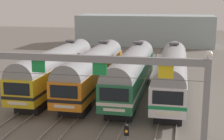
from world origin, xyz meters
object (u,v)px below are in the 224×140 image
at_px(commuter_train_orange, 93,69).
at_px(commuter_train_green, 132,71).
at_px(commuter_train_white, 172,72).
at_px(catenary_gantry, 69,76).
at_px(commuter_train_yellow, 57,67).
at_px(yard_signal_mast, 127,139).

relative_size(commuter_train_orange, commuter_train_green, 1.00).
height_order(commuter_train_orange, commuter_train_white, same).
relative_size(commuter_train_orange, catenary_gantry, 1.04).
bearing_deg(commuter_train_orange, commuter_train_green, 0.00).
bearing_deg(commuter_train_white, commuter_train_green, 180.00).
relative_size(commuter_train_yellow, yard_signal_mast, 6.38).
xyz_separation_m(commuter_train_yellow, yard_signal_mast, (10.13, -15.32, -0.71)).
xyz_separation_m(commuter_train_green, commuter_train_white, (4.05, 0.00, 0.00)).
bearing_deg(commuter_train_orange, catenary_gantry, -81.46).
height_order(catenary_gantry, yard_signal_mast, catenary_gantry).
bearing_deg(commuter_train_yellow, yard_signal_mast, -56.53).
bearing_deg(commuter_train_green, catenary_gantry, -98.54).
bearing_deg(commuter_train_orange, commuter_train_yellow, 180.00).
xyz_separation_m(commuter_train_orange, commuter_train_white, (8.10, 0.00, 0.00)).
relative_size(commuter_train_orange, yard_signal_mast, 6.38).
distance_m(commuter_train_yellow, yard_signal_mast, 18.38).
bearing_deg(commuter_train_green, commuter_train_white, 0.00).
bearing_deg(commuter_train_white, yard_signal_mast, -97.53).
xyz_separation_m(commuter_train_white, catenary_gantry, (-6.08, -13.50, 2.42)).
height_order(commuter_train_orange, commuter_train_green, same).
bearing_deg(catenary_gantry, commuter_train_orange, 98.54).
bearing_deg(commuter_train_white, commuter_train_orange, 180.00).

